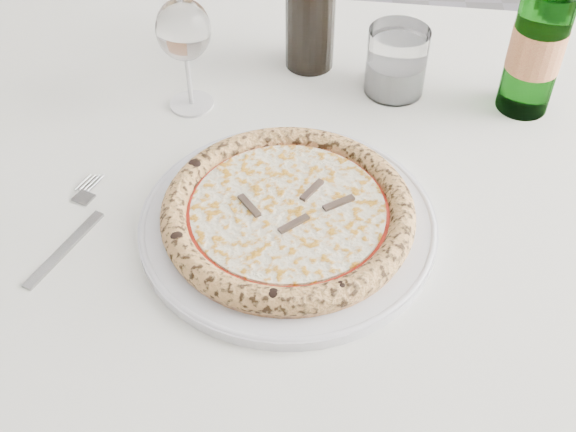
# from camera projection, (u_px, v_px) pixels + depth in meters

# --- Properties ---
(floor) EXTENTS (5.00, 6.00, 0.02)m
(floor) POSITION_uv_depth(u_px,v_px,m) (237.00, 372.00, 1.60)
(floor) COLOR slate
(floor) RESTS_ON ground
(dining_table) EXTENTS (1.59, 1.01, 0.76)m
(dining_table) POSITION_uv_depth(u_px,v_px,m) (292.00, 217.00, 0.98)
(dining_table) COLOR brown
(dining_table) RESTS_ON floor
(chair_far) EXTENTS (0.55, 0.55, 0.93)m
(chair_far) POSITION_uv_depth(u_px,v_px,m) (268.00, 5.00, 1.67)
(chair_far) COLOR brown
(chair_far) RESTS_ON floor
(plate) EXTENTS (0.35, 0.35, 0.02)m
(plate) POSITION_uv_depth(u_px,v_px,m) (288.00, 223.00, 0.85)
(plate) COLOR silver
(plate) RESTS_ON dining_table
(pizza) EXTENTS (0.29, 0.29, 0.03)m
(pizza) POSITION_uv_depth(u_px,v_px,m) (288.00, 212.00, 0.83)
(pizza) COLOR tan
(pizza) RESTS_ON plate
(fork) EXTENTS (0.06, 0.18, 0.00)m
(fork) POSITION_uv_depth(u_px,v_px,m) (71.00, 231.00, 0.85)
(fork) COLOR gray
(fork) RESTS_ON dining_table
(wine_glass) EXTENTS (0.07, 0.07, 0.16)m
(wine_glass) POSITION_uv_depth(u_px,v_px,m) (184.00, 33.00, 0.94)
(wine_glass) COLOR silver
(wine_glass) RESTS_ON dining_table
(tumbler) EXTENTS (0.09, 0.09, 0.10)m
(tumbler) POSITION_uv_depth(u_px,v_px,m) (396.00, 65.00, 1.02)
(tumbler) COLOR white
(tumbler) RESTS_ON dining_table
(beer_bottle) EXTENTS (0.07, 0.07, 0.28)m
(beer_bottle) POSITION_uv_depth(u_px,v_px,m) (540.00, 37.00, 0.94)
(beer_bottle) COLOR #367D33
(beer_bottle) RESTS_ON dining_table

